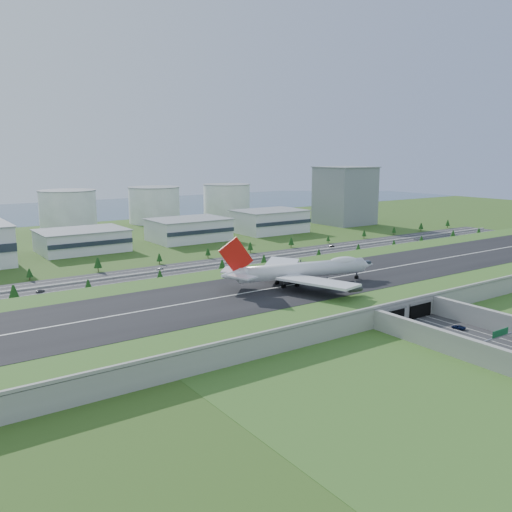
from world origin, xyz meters
TOP-DOWN VIEW (x-y plane):
  - ground at (0.00, 0.00)m, footprint 1200.00×1200.00m
  - airfield_deck at (0.00, -0.09)m, footprint 520.00×100.00m
  - sign_gantry_near at (0.00, -95.04)m, footprint 38.70×0.70m
  - north_expressway at (0.00, 95.00)m, footprint 560.00×36.00m
  - tree_row at (6.59, 94.93)m, footprint 498.28×48.75m
  - hangar_mid_a at (-60.00, 190.00)m, footprint 58.00×42.00m
  - hangar_mid_b at (25.00, 190.00)m, footprint 58.00×42.00m
  - hangar_mid_c at (105.00, 190.00)m, footprint 58.00×42.00m
  - office_tower at (200.00, 195.00)m, footprint 46.00×46.00m
  - fuel_tank_b at (-35.00, 310.00)m, footprint 50.00×50.00m
  - fuel_tank_c at (50.00, 310.00)m, footprint 50.00×50.00m
  - fuel_tank_d at (135.00, 310.00)m, footprint 50.00×50.00m
  - bay_water at (0.00, 480.00)m, footprint 1200.00×260.00m
  - boeing_747 at (-16.37, -1.26)m, footprint 79.01×73.87m
  - car_0 at (-8.41, -81.10)m, footprint 2.08×4.67m
  - car_2 at (8.51, -69.12)m, footprint 3.31×5.73m
  - car_4 at (-113.76, 85.47)m, footprint 4.72×2.83m
  - car_5 at (96.71, 100.67)m, footprint 4.49×2.57m
  - car_6 at (176.06, 86.92)m, footprint 5.12×2.98m
  - car_7 at (-41.69, 100.24)m, footprint 5.06×2.11m

SIDE VIEW (x-z plane):
  - ground at x=0.00m, z-range 0.00..0.00m
  - bay_water at x=0.00m, z-range 0.00..0.06m
  - north_expressway at x=0.00m, z-range 0.00..0.12m
  - car_6 at x=176.06m, z-range 0.12..1.46m
  - car_5 at x=96.71m, z-range 0.12..1.52m
  - car_7 at x=-41.69m, z-range 0.12..1.58m
  - car_2 at x=8.51m, z-range 0.12..1.62m
  - car_4 at x=-113.76m, z-range 0.12..1.62m
  - car_0 at x=-8.41m, z-range 0.12..1.68m
  - airfield_deck at x=0.00m, z-range -0.48..8.72m
  - tree_row at x=6.59m, z-range 0.25..8.74m
  - sign_gantry_near at x=0.00m, z-range 2.05..11.85m
  - hangar_mid_a at x=-60.00m, z-range 0.00..15.00m
  - hangar_mid_b at x=25.00m, z-range 0.00..17.00m
  - hangar_mid_c at x=105.00m, z-range 0.00..19.00m
  - boeing_747 at x=-16.37m, z-range 2.59..27.38m
  - fuel_tank_b at x=-35.00m, z-range 0.00..35.00m
  - fuel_tank_c at x=50.00m, z-range 0.00..35.00m
  - fuel_tank_d at x=135.00m, z-range 0.00..35.00m
  - office_tower at x=200.00m, z-range 0.00..55.00m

